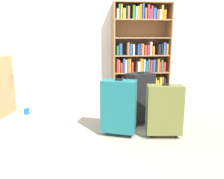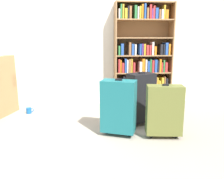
{
  "view_description": "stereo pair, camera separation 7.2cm",
  "coord_description": "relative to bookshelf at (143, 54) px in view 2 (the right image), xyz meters",
  "views": [
    {
      "loc": [
        -0.11,
        -2.39,
        1.17
      ],
      "look_at": [
        0.23,
        0.33,
        0.55
      ],
      "focal_mm": 37.07,
      "sensor_mm": 36.0,
      "label": 1
    },
    {
      "loc": [
        -0.03,
        -2.4,
        1.17
      ],
      "look_at": [
        0.23,
        0.33,
        0.55
      ],
      "focal_mm": 37.07,
      "sensor_mm": 36.0,
      "label": 2
    }
  ],
  "objects": [
    {
      "name": "mug",
      "position": [
        -1.87,
        -0.31,
        -0.84
      ],
      "size": [
        0.12,
        0.08,
        0.1
      ],
      "color": "#1959A5",
      "rests_on": "ground"
    },
    {
      "name": "bookshelf",
      "position": [
        0.0,
        0.0,
        0.0
      ],
      "size": [
        0.97,
        0.31,
        1.73
      ],
      "color": "olive",
      "rests_on": "ground"
    },
    {
      "name": "suitcase_teal",
      "position": [
        -0.57,
        -1.26,
        -0.53
      ],
      "size": [
        0.45,
        0.35,
        0.7
      ],
      "color": "#19666B",
      "rests_on": "ground"
    },
    {
      "name": "ground_plane",
      "position": [
        -0.87,
        -1.5,
        -0.89
      ],
      "size": [
        9.21,
        9.21,
        0.0
      ],
      "primitive_type": "plane",
      "color": "#9E9384"
    },
    {
      "name": "back_wall",
      "position": [
        -0.87,
        0.21,
        0.41
      ],
      "size": [
        5.27,
        0.1,
        2.6
      ],
      "primitive_type": "cube",
      "color": "silver",
      "rests_on": "ground"
    },
    {
      "name": "suitcase_black",
      "position": [
        -0.22,
        -0.92,
        -0.51
      ],
      "size": [
        0.4,
        0.33,
        0.72
      ],
      "color": "black",
      "rests_on": "ground"
    },
    {
      "name": "suitcase_olive",
      "position": [
        -0.05,
        -1.39,
        -0.55
      ],
      "size": [
        0.43,
        0.24,
        0.65
      ],
      "color": "brown",
      "rests_on": "ground"
    }
  ]
}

